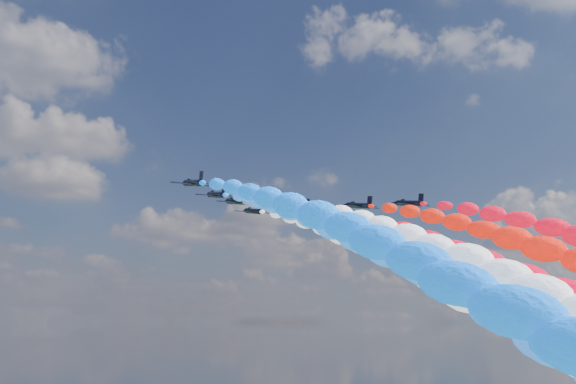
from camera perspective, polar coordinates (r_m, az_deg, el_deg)
jet_0 at (r=149.04m, az=-7.39°, el=0.70°), size 9.39×12.81×4.74m
trail_0 at (r=98.99m, az=3.33°, el=-3.83°), size 6.55×102.43×38.74m
jet_1 at (r=162.15m, az=-5.60°, el=-0.21°), size 9.68×13.02×4.74m
trail_1 at (r=112.91m, az=4.64°, el=-4.59°), size 6.55×102.43×38.74m
jet_2 at (r=170.91m, az=-4.05°, el=-0.74°), size 9.88×13.17×4.74m
trail_2 at (r=122.42m, az=6.05°, el=-4.99°), size 6.55×102.43×38.74m
jet_3 at (r=172.00m, az=-0.76°, el=-0.83°), size 10.09×13.31×4.74m
trail_3 at (r=125.32m, az=10.45°, el=-5.00°), size 6.55×102.43×38.74m
jet_4 at (r=185.44m, az=-2.72°, el=-1.49°), size 9.46×12.87×4.74m
trail_4 at (r=137.57m, az=6.76°, el=-5.54°), size 6.55×102.43×38.74m
jet_5 at (r=179.80m, az=0.76°, el=-1.23°), size 10.07×13.30×4.74m
trail_5 at (r=133.94m, az=11.81°, el=-5.27°), size 6.55×102.43×38.74m
jet_6 at (r=177.09m, az=5.52°, el=-1.05°), size 10.02×13.26×4.74m
trail_6 at (r=134.30m, az=18.27°, el=-4.99°), size 6.55×102.43×38.74m
jet_7 at (r=175.22m, az=9.41°, el=-0.86°), size 9.47×12.87×4.74m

